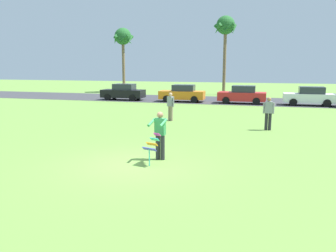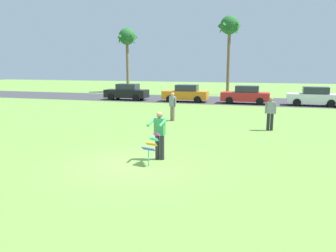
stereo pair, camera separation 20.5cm
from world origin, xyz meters
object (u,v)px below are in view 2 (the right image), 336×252
person_kite_flyer (159,134)px  parked_car_black (127,92)px  parked_car_orange (186,94)px  person_walker_far (173,106)px  kite_held (151,145)px  palm_tree_left_near (127,39)px  parked_car_white (314,97)px  palm_tree_right_near (229,29)px  person_walker_near (270,113)px  parked_car_red (246,95)px

person_kite_flyer → parked_car_black: 21.97m
parked_car_orange → person_walker_far: (1.96, -11.04, 0.16)m
kite_held → palm_tree_left_near: bearing=115.2°
parked_car_orange → palm_tree_left_near: bearing=136.5°
person_kite_flyer → parked_car_white: person_kite_flyer is taller
palm_tree_left_near → palm_tree_right_near: size_ratio=0.90×
kite_held → person_kite_flyer: bearing=84.5°
kite_held → person_walker_near: person_walker_near is taller
parked_car_black → person_walker_far: 13.63m
parked_car_orange → palm_tree_left_near: 15.22m
person_kite_flyer → person_walker_far: bearing=103.4°
parked_car_black → parked_car_red: size_ratio=1.01×
palm_tree_left_near → parked_car_red: bearing=-31.6°
person_kite_flyer → parked_car_black: bearing=117.1°
person_kite_flyer → parked_car_orange: bearing=101.5°
person_kite_flyer → person_walker_near: size_ratio=1.00×
kite_held → palm_tree_right_near: 30.03m
kite_held → person_walker_near: size_ratio=0.61×
parked_car_black → palm_tree_right_near: palm_tree_right_near is taller
person_kite_flyer → palm_tree_left_near: 32.97m
parked_car_white → palm_tree_left_near: 24.11m
parked_car_orange → parked_car_white: bearing=-0.0°
parked_car_white → person_walker_near: person_walker_near is taller
palm_tree_left_near → palm_tree_right_near: palm_tree_right_near is taller
parked_car_white → palm_tree_right_near: palm_tree_right_near is taller
parked_car_black → parked_car_white: 17.14m
parked_car_white → palm_tree_right_near: bearing=132.9°
kite_held → parked_car_white: (7.20, 20.23, 0.08)m
parked_car_black → parked_car_red: same height
kite_held → palm_tree_left_near: (-14.08, 29.90, 6.00)m
person_kite_flyer → palm_tree_left_near: bearing=115.8°
person_walker_far → parked_car_white: bearing=50.3°
parked_car_black → parked_car_red: bearing=-0.0°
person_kite_flyer → kite_held: bearing=-95.5°
kite_held → parked_car_black: 22.54m
person_kite_flyer → palm_tree_right_near: size_ratio=0.19×
kite_held → parked_car_orange: bearing=101.0°
palm_tree_left_near → person_walker_near: 29.12m
parked_car_orange → person_walker_near: (7.71, -12.59, 0.16)m
person_kite_flyer → parked_car_red: person_kite_flyer is taller
parked_car_orange → person_walker_far: person_walker_far is taller
kite_held → parked_car_black: parked_car_black is taller
palm_tree_right_near → person_walker_near: bearing=-77.1°
kite_held → palm_tree_right_near: bearing=92.2°
parked_car_white → kite_held: bearing=-109.6°
parked_car_white → person_walker_far: 14.35m
kite_held → parked_car_white: 21.48m
parked_car_black → palm_tree_left_near: bearing=113.2°
palm_tree_right_near → parked_car_black: bearing=-134.3°
parked_car_white → palm_tree_left_near: bearing=155.6°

